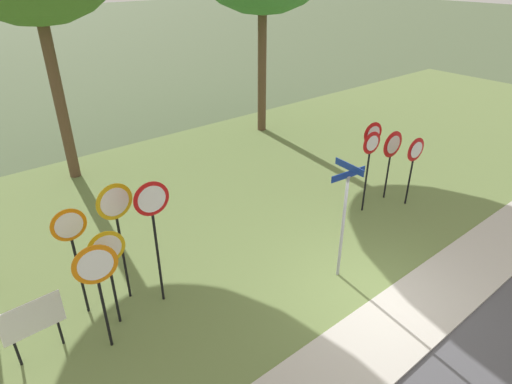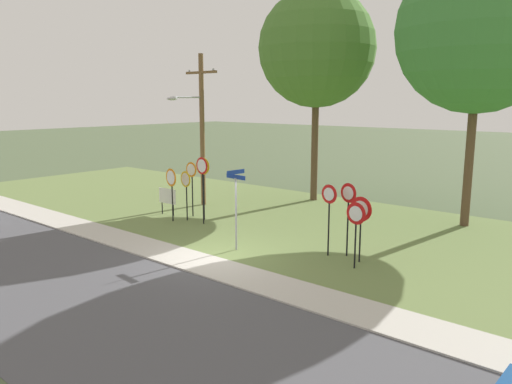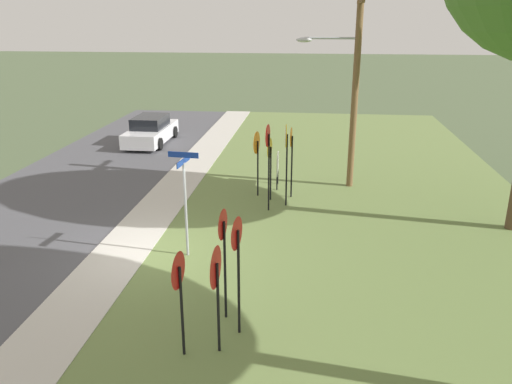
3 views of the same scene
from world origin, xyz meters
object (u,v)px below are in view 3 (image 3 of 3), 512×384
at_px(yield_sign_near_left, 237,249).
at_px(yield_sign_near_right, 178,280).
at_px(notice_board, 278,166).
at_px(stop_sign_near_right, 270,156).
at_px(yield_sign_far_left, 223,239).
at_px(utility_pole, 351,77).
at_px(stop_sign_far_left, 268,149).
at_px(yield_sign_far_right, 215,275).
at_px(stop_sign_near_left, 291,148).
at_px(stop_sign_far_right, 257,149).
at_px(parked_hatchback_near, 151,131).
at_px(street_name_post, 185,195).
at_px(stop_sign_far_center, 286,147).

xyz_separation_m(yield_sign_near_left, yield_sign_near_right, (0.83, -0.95, -0.30)).
bearing_deg(notice_board, yield_sign_near_left, -2.52).
bearing_deg(yield_sign_near_right, stop_sign_near_right, 179.63).
xyz_separation_m(yield_sign_far_left, utility_pole, (-9.46, 3.02, 2.26)).
relative_size(stop_sign_far_left, yield_sign_far_right, 1.32).
bearing_deg(stop_sign_near_left, utility_pole, 128.92).
height_order(stop_sign_far_right, notice_board, stop_sign_far_right).
bearing_deg(yield_sign_far_left, stop_sign_near_right, -175.55).
xyz_separation_m(stop_sign_far_right, utility_pole, (-1.55, 3.22, 2.39)).
bearing_deg(parked_hatchback_near, yield_sign_far_right, 21.63).
bearing_deg(parked_hatchback_near, street_name_post, 21.71).
bearing_deg(stop_sign_far_center, utility_pole, 133.92).
height_order(stop_sign_near_right, utility_pole, utility_pole).
height_order(yield_sign_near_left, utility_pole, utility_pole).
relative_size(yield_sign_near_left, yield_sign_far_left, 1.02).
bearing_deg(stop_sign_far_center, stop_sign_far_right, -134.05).
distance_m(yield_sign_near_right, notice_board, 10.45).
relative_size(stop_sign_far_right, parked_hatchback_near, 0.53).
relative_size(stop_sign_far_center, utility_pole, 0.37).
bearing_deg(notice_board, stop_sign_far_right, -32.91).
xyz_separation_m(stop_sign_far_center, yield_sign_far_right, (8.20, -0.80, -0.43)).
distance_m(street_name_post, parked_hatchback_near, 13.59).
xyz_separation_m(notice_board, parked_hatchback_near, (-6.44, -6.98, -0.23)).
distance_m(stop_sign_near_left, street_name_post, 5.64).
height_order(street_name_post, utility_pole, utility_pole).
bearing_deg(stop_sign_far_right, stop_sign_near_left, 98.75).
bearing_deg(stop_sign_near_right, yield_sign_far_right, 5.59).
height_order(stop_sign_far_center, stop_sign_far_right, stop_sign_far_center).
bearing_deg(yield_sign_near_right, notice_board, 179.56).
relative_size(stop_sign_near_left, yield_sign_near_left, 0.99).
bearing_deg(yield_sign_far_right, street_name_post, -154.32).
bearing_deg(yield_sign_near_left, stop_sign_far_right, -165.69).
bearing_deg(notice_board, stop_sign_near_left, 24.68).
xyz_separation_m(stop_sign_near_left, stop_sign_far_right, (0.01, -1.21, -0.10)).
height_order(yield_sign_near_left, yield_sign_near_right, yield_sign_near_left).
xyz_separation_m(stop_sign_far_center, parked_hatchback_near, (-8.42, -7.40, -1.46)).
distance_m(yield_sign_far_left, yield_sign_far_right, 1.19).
distance_m(stop_sign_near_right, yield_sign_near_left, 8.06).
xyz_separation_m(yield_sign_near_right, yield_sign_far_right, (-0.18, 0.65, 0.04)).
relative_size(stop_sign_near_left, street_name_post, 0.87).
distance_m(yield_sign_far_right, notice_board, 10.22).
height_order(stop_sign_far_center, yield_sign_near_right, stop_sign_far_center).
bearing_deg(stop_sign_near_left, yield_sign_near_right, -8.16).
bearing_deg(yield_sign_far_left, stop_sign_far_center, 179.61).
bearing_deg(stop_sign_near_right, stop_sign_near_left, 126.13).
distance_m(yield_sign_near_left, street_name_post, 3.89).
distance_m(stop_sign_near_right, stop_sign_far_left, 1.14).
bearing_deg(stop_sign_far_center, yield_sign_far_right, -10.19).
relative_size(stop_sign_near_right, utility_pole, 0.29).
bearing_deg(stop_sign_far_left, stop_sign_near_left, 159.37).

